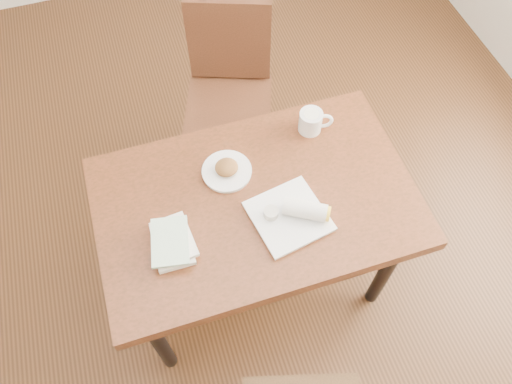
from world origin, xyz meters
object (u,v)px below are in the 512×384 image
object	(u,v)px
coffee_mug	(312,121)
book_stack	(172,242)
plate_scone	(227,170)
table	(256,210)
chair_far	(229,84)
plate_burrito	(294,214)

from	to	relation	value
coffee_mug	book_stack	xyz separation A→B (m)	(-0.66, -0.35, -0.02)
book_stack	plate_scone	bearing A→B (deg)	41.72
plate_scone	coffee_mug	bearing A→B (deg)	14.91
table	coffee_mug	distance (m)	0.43
chair_far	coffee_mug	distance (m)	0.62
table	plate_scone	world-z (taller)	plate_scone
table	coffee_mug	xyz separation A→B (m)	(0.32, 0.25, 0.14)
table	coffee_mug	bearing A→B (deg)	38.38
plate_burrito	chair_far	bearing A→B (deg)	89.73
coffee_mug	book_stack	size ratio (longest dim) A/B	0.65
coffee_mug	table	bearing A→B (deg)	-141.62
book_stack	coffee_mug	bearing A→B (deg)	27.57
coffee_mug	book_stack	world-z (taller)	coffee_mug
coffee_mug	plate_burrito	xyz separation A→B (m)	(-0.21, -0.37, -0.02)
table	plate_burrito	world-z (taller)	plate_burrito
coffee_mug	plate_burrito	bearing A→B (deg)	-119.53
chair_far	coffee_mug	bearing A→B (deg)	-68.77
chair_far	plate_burrito	size ratio (longest dim) A/B	3.18
chair_far	coffee_mug	xyz separation A→B (m)	(0.21, -0.53, 0.25)
plate_scone	coffee_mug	xyz separation A→B (m)	(0.39, 0.10, 0.03)
plate_burrito	book_stack	size ratio (longest dim) A/B	1.39
plate_scone	plate_burrito	distance (m)	0.32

